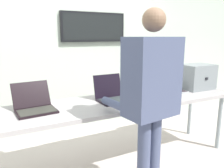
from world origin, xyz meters
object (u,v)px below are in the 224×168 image
at_px(equipment_box, 197,77).
at_px(person, 151,91).
at_px(workbench, 99,108).
at_px(laptop_station_2, 112,95).
at_px(laptop_station_1, 34,105).
at_px(laptop_station_3, 169,87).

bearing_deg(equipment_box, person, -152.30).
relative_size(workbench, equipment_box, 8.06).
bearing_deg(laptop_station_2, laptop_station_1, 178.90).
height_order(laptop_station_1, person, person).
height_order(equipment_box, laptop_station_3, equipment_box).
height_order(workbench, person, person).
relative_size(workbench, laptop_station_1, 8.51).
bearing_deg(equipment_box, laptop_station_3, 176.36).
distance_m(workbench, person, 0.71).
xyz_separation_m(equipment_box, laptop_station_3, (-0.44, 0.03, -0.11)).
height_order(equipment_box, laptop_station_2, equipment_box).
relative_size(laptop_station_1, laptop_station_3, 1.04).
bearing_deg(workbench, laptop_station_3, 3.27).
bearing_deg(laptop_station_1, equipment_box, -0.99).
distance_m(equipment_box, laptop_station_3, 0.45).
bearing_deg(person, equipment_box, 27.70).
xyz_separation_m(laptop_station_1, laptop_station_2, (0.81, -0.02, 0.00)).
height_order(laptop_station_1, laptop_station_2, laptop_station_2).
distance_m(workbench, laptop_station_2, 0.21).
height_order(workbench, laptop_station_2, laptop_station_2).
xyz_separation_m(equipment_box, laptop_station_2, (-1.25, 0.02, -0.10)).
bearing_deg(laptop_station_3, workbench, -176.73).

